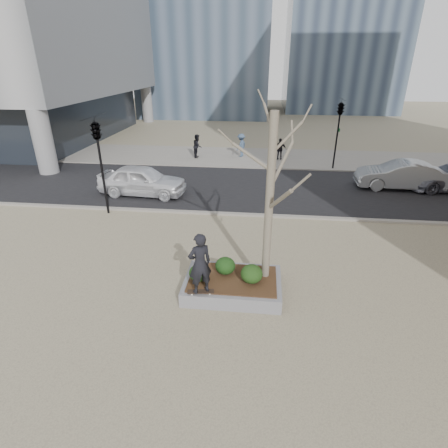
# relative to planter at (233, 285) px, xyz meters

# --- Properties ---
(ground) EXTENTS (120.00, 120.00, 0.00)m
(ground) POSITION_rel_planter_xyz_m (-1.00, 0.00, -0.23)
(ground) COLOR tan
(ground) RESTS_ON ground
(street) EXTENTS (60.00, 8.00, 0.02)m
(street) POSITION_rel_planter_xyz_m (-1.00, 10.00, -0.21)
(street) COLOR black
(street) RESTS_ON ground
(far_sidewalk) EXTENTS (60.00, 6.00, 0.02)m
(far_sidewalk) POSITION_rel_planter_xyz_m (-1.00, 17.00, -0.21)
(far_sidewalk) COLOR gray
(far_sidewalk) RESTS_ON ground
(planter) EXTENTS (3.00, 2.00, 0.45)m
(planter) POSITION_rel_planter_xyz_m (0.00, 0.00, 0.00)
(planter) COLOR gray
(planter) RESTS_ON ground
(planter_mulch) EXTENTS (2.70, 1.70, 0.04)m
(planter_mulch) POSITION_rel_planter_xyz_m (0.00, 0.00, 0.25)
(planter_mulch) COLOR #382314
(planter_mulch) RESTS_ON planter
(sycamore_tree) EXTENTS (2.80, 2.80, 6.60)m
(sycamore_tree) POSITION_rel_planter_xyz_m (1.00, 0.30, 3.56)
(sycamore_tree) COLOR gray
(sycamore_tree) RESTS_ON planter_mulch
(shrub_left) EXTENTS (0.60, 0.60, 0.51)m
(shrub_left) POSITION_rel_planter_xyz_m (-1.03, -0.21, 0.52)
(shrub_left) COLOR #184014
(shrub_left) RESTS_ON planter_mulch
(shrub_middle) EXTENTS (0.64, 0.64, 0.54)m
(shrub_middle) POSITION_rel_planter_xyz_m (-0.26, 0.27, 0.54)
(shrub_middle) COLOR #103310
(shrub_middle) RESTS_ON planter_mulch
(shrub_right) EXTENTS (0.67, 0.67, 0.57)m
(shrub_right) POSITION_rel_planter_xyz_m (0.58, -0.13, 0.55)
(shrub_right) COLOR black
(shrub_right) RESTS_ON planter_mulch
(skateboard) EXTENTS (0.80, 0.31, 0.08)m
(skateboard) POSITION_rel_planter_xyz_m (-0.86, -0.83, 0.26)
(skateboard) COLOR black
(skateboard) RESTS_ON planter
(skateboarder) EXTENTS (0.82, 0.74, 1.88)m
(skateboarder) POSITION_rel_planter_xyz_m (-0.86, -0.83, 1.24)
(skateboarder) COLOR black
(skateboarder) RESTS_ON skateboard
(police_car) EXTENTS (4.79, 2.21, 1.59)m
(police_car) POSITION_rel_planter_xyz_m (-5.62, 8.24, 0.59)
(police_car) COLOR white
(police_car) RESTS_ON street
(car_silver) EXTENTS (4.83, 1.89, 1.57)m
(car_silver) POSITION_rel_planter_xyz_m (8.51, 10.82, 0.58)
(car_silver) COLOR #96999D
(car_silver) RESTS_ON street
(pedestrian_a) EXTENTS (0.66, 0.84, 1.70)m
(pedestrian_a) POSITION_rel_planter_xyz_m (-4.12, 16.50, 0.65)
(pedestrian_a) COLOR black
(pedestrian_a) RESTS_ON far_sidewalk
(pedestrian_b) EXTENTS (1.04, 1.27, 1.71)m
(pedestrian_b) POSITION_rel_planter_xyz_m (-0.91, 17.10, 0.65)
(pedestrian_b) COLOR #3F5673
(pedestrian_b) RESTS_ON far_sidewalk
(pedestrian_c) EXTENTS (0.94, 0.47, 1.54)m
(pedestrian_c) POSITION_rel_planter_xyz_m (1.98, 16.51, 0.57)
(pedestrian_c) COLOR black
(pedestrian_c) RESTS_ON far_sidewalk
(traffic_light_near) EXTENTS (0.60, 2.48, 4.50)m
(traffic_light_near) POSITION_rel_planter_xyz_m (-6.50, 5.60, 2.02)
(traffic_light_near) COLOR black
(traffic_light_near) RESTS_ON ground
(traffic_light_far) EXTENTS (0.60, 2.48, 4.50)m
(traffic_light_far) POSITION_rel_planter_xyz_m (5.50, 14.60, 2.02)
(traffic_light_far) COLOR black
(traffic_light_far) RESTS_ON ground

